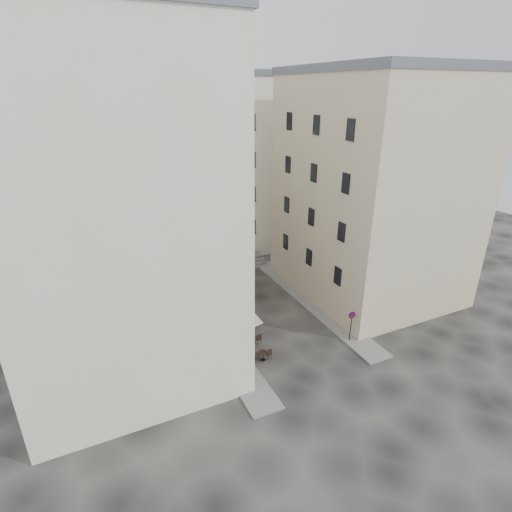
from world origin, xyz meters
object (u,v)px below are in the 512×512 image
bistro_table_a (263,355)px  bistro_table_b (253,340)px  no_parking_sign (351,320)px  pedestrian (245,313)px

bistro_table_a → bistro_table_b: (0.11, 1.85, 0.01)m
no_parking_sign → bistro_table_b: 7.18m
no_parking_sign → bistro_table_a: 6.85m
no_parking_sign → bistro_table_a: size_ratio=2.07×
bistro_table_a → bistro_table_b: size_ratio=0.98×
no_parking_sign → bistro_table_a: no_parking_sign is taller
no_parking_sign → pedestrian: (-5.91, 5.33, -0.82)m
bistro_table_b → pedestrian: pedestrian is taller
no_parking_sign → pedestrian: 8.00m
bistro_table_b → no_parking_sign: bearing=-21.2°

